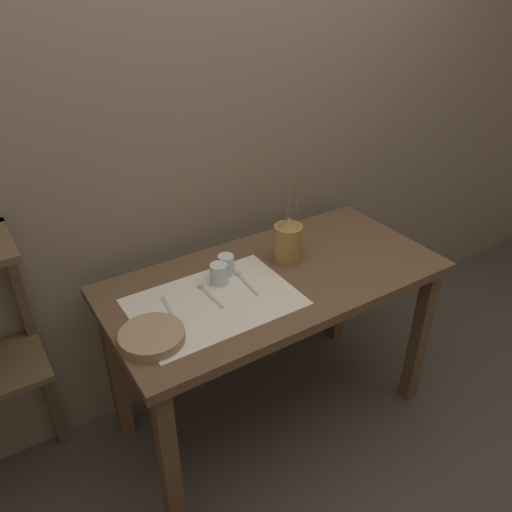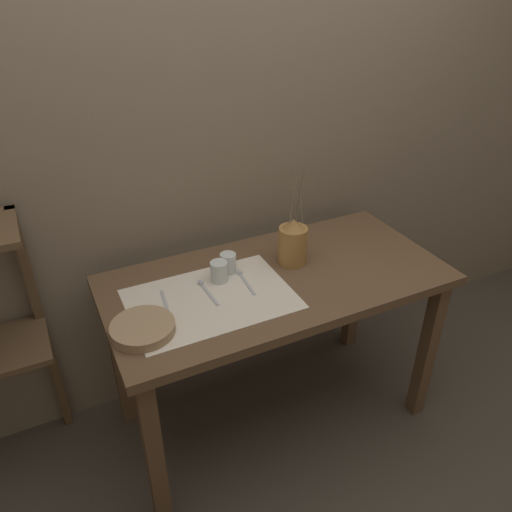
% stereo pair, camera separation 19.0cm
% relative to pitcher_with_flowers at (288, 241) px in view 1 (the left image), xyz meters
% --- Properties ---
extents(ground_plane, '(12.00, 12.00, 0.00)m').
position_rel_pitcher_with_flowers_xyz_m(ground_plane, '(-0.11, -0.07, -0.88)').
color(ground_plane, '#473F35').
extents(stone_wall_back, '(7.00, 0.06, 2.40)m').
position_rel_pitcher_with_flowers_xyz_m(stone_wall_back, '(-0.11, 0.38, 0.32)').
color(stone_wall_back, '#7A6B56').
rests_on(stone_wall_back, ground_plane).
extents(wooden_table, '(1.38, 0.67, 0.79)m').
position_rel_pitcher_with_flowers_xyz_m(wooden_table, '(-0.11, -0.07, -0.20)').
color(wooden_table, brown).
rests_on(wooden_table, ground_plane).
extents(linen_cloth, '(0.61, 0.42, 0.00)m').
position_rel_pitcher_with_flowers_xyz_m(linen_cloth, '(-0.40, -0.10, -0.09)').
color(linen_cloth, beige).
rests_on(linen_cloth, wooden_table).
extents(pitcher_with_flowers, '(0.12, 0.12, 0.41)m').
position_rel_pitcher_with_flowers_xyz_m(pitcher_with_flowers, '(0.00, 0.00, 0.00)').
color(pitcher_with_flowers, olive).
rests_on(pitcher_with_flowers, wooden_table).
extents(wooden_bowl, '(0.22, 0.22, 0.04)m').
position_rel_pitcher_with_flowers_xyz_m(wooden_bowl, '(-0.68, -0.18, -0.08)').
color(wooden_bowl, '#9E7F5B').
rests_on(wooden_bowl, wooden_table).
extents(glass_tumbler_near, '(0.07, 0.07, 0.08)m').
position_rel_pitcher_with_flowers_xyz_m(glass_tumbler_near, '(-0.33, 0.00, -0.05)').
color(glass_tumbler_near, silver).
rests_on(glass_tumbler_near, wooden_table).
extents(glass_tumbler_far, '(0.07, 0.07, 0.08)m').
position_rel_pitcher_with_flowers_xyz_m(glass_tumbler_far, '(-0.27, 0.05, -0.05)').
color(glass_tumbler_far, silver).
rests_on(glass_tumbler_far, wooden_table).
extents(fork_inner, '(0.03, 0.16, 0.00)m').
position_rel_pitcher_with_flowers_xyz_m(fork_inner, '(-0.57, -0.05, -0.09)').
color(fork_inner, '#A8A8AD').
rests_on(fork_inner, wooden_table).
extents(spoon_outer, '(0.02, 0.18, 0.02)m').
position_rel_pitcher_with_flowers_xyz_m(spoon_outer, '(-0.40, -0.02, -0.09)').
color(spoon_outer, '#A8A8AD').
rests_on(spoon_outer, wooden_table).
extents(spoon_inner, '(0.03, 0.18, 0.02)m').
position_rel_pitcher_with_flowers_xyz_m(spoon_inner, '(-0.24, -0.02, -0.09)').
color(spoon_inner, '#A8A8AD').
rests_on(spoon_inner, wooden_table).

